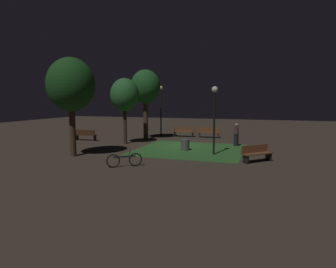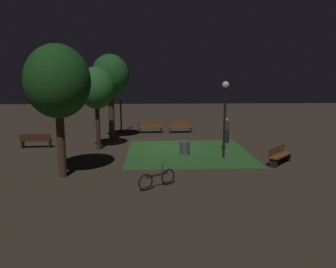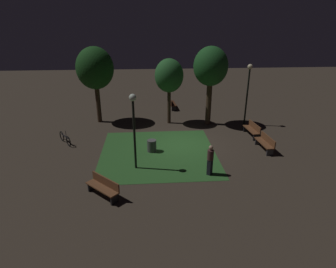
% 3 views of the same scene
% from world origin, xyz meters
% --- Properties ---
extents(ground_plane, '(60.00, 60.00, 0.00)m').
position_xyz_m(ground_plane, '(0.00, 0.00, 0.00)').
color(ground_plane, '#3D3328').
extents(grass_lawn, '(6.81, 6.74, 0.01)m').
position_xyz_m(grass_lawn, '(-1.05, 1.51, 0.01)').
color(grass_lawn, '#2D6028').
rests_on(grass_lawn, ground).
extents(bench_corner, '(1.82, 0.58, 0.88)m').
position_xyz_m(bench_corner, '(-1.11, -4.96, 0.48)').
color(bench_corner, brown).
rests_on(bench_corner, ground).
extents(bench_by_lamp, '(1.83, 0.60, 0.88)m').
position_xyz_m(bench_by_lamp, '(1.12, -4.96, 0.48)').
color(bench_by_lamp, brown).
rests_on(bench_by_lamp, ground).
extents(bench_path_side, '(1.60, 1.62, 0.88)m').
position_xyz_m(bench_path_side, '(-5.30, 4.10, 0.48)').
color(bench_path_side, brown).
rests_on(bench_path_side, ground).
extents(bench_front_left, '(1.83, 0.59, 0.88)m').
position_xyz_m(bench_front_left, '(7.95, -0.08, 0.48)').
color(bench_front_left, '#422314').
rests_on(bench_front_left, ground).
extents(tree_left_canopy, '(2.07, 2.07, 4.82)m').
position_xyz_m(tree_left_canopy, '(4.14, 0.46, 3.57)').
color(tree_left_canopy, '#38281C').
rests_on(tree_left_canopy, ground).
extents(tree_back_right, '(2.44, 2.44, 5.69)m').
position_xyz_m(tree_back_right, '(3.70, -2.44, 4.22)').
color(tree_back_right, '#423021').
rests_on(tree_back_right, ground).
extents(tree_lawn_side, '(2.70, 2.70, 5.62)m').
position_xyz_m(tree_lawn_side, '(4.82, 5.78, 4.05)').
color(tree_lawn_side, '#423021').
rests_on(tree_lawn_side, ground).
extents(lamp_post_plaza_west, '(0.36, 0.36, 4.48)m').
position_xyz_m(lamp_post_plaza_west, '(3.33, -5.15, 3.05)').
color(lamp_post_plaza_west, black).
rests_on(lamp_post_plaza_west, ground).
extents(lamp_post_plaza_east, '(0.36, 0.36, 4.03)m').
position_xyz_m(lamp_post_plaza_east, '(-2.82, 2.76, 2.78)').
color(lamp_post_plaza_east, black).
rests_on(lamp_post_plaza_east, ground).
extents(trash_bin, '(0.54, 0.54, 0.72)m').
position_xyz_m(trash_bin, '(-0.82, 1.87, 0.36)').
color(trash_bin, '#4C4C4C').
rests_on(trash_bin, ground).
extents(bicycle, '(1.45, 1.07, 0.93)m').
position_xyz_m(bicycle, '(0.76, 7.35, 0.34)').
color(bicycle, black).
rests_on(bicycle, ground).
extents(pedestrian, '(0.34, 0.33, 1.61)m').
position_xyz_m(pedestrian, '(-3.78, -0.99, 0.85)').
color(pedestrian, black).
rests_on(pedestrian, ground).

